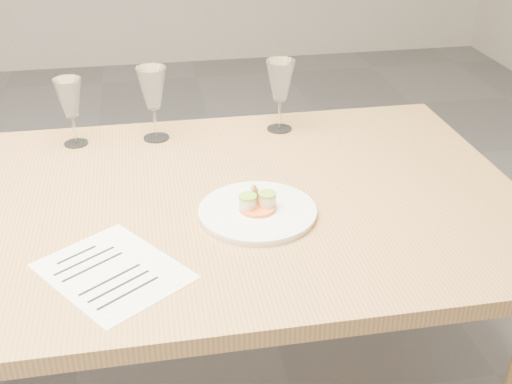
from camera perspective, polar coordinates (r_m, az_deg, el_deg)
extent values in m
cube|color=tan|center=(1.60, -19.56, -2.40)|extent=(2.40, 1.00, 0.04)
cylinder|color=tan|center=(2.26, 12.16, -2.79)|extent=(0.07, 0.07, 0.71)
cylinder|color=white|center=(1.49, 0.14, -1.82)|extent=(0.27, 0.27, 0.01)
cylinder|color=white|center=(1.49, 0.14, -1.62)|extent=(0.28, 0.28, 0.01)
cylinder|color=orange|center=(1.48, 0.14, -1.42)|extent=(0.09, 0.09, 0.01)
cylinder|color=beige|center=(1.47, -0.74, -0.94)|extent=(0.04, 0.04, 0.03)
cylinder|color=beige|center=(1.48, 1.01, -0.71)|extent=(0.04, 0.04, 0.03)
cylinder|color=#91C536|center=(1.46, -0.74, -0.41)|extent=(0.04, 0.04, 0.01)
cylinder|color=#91C536|center=(1.47, 1.02, -0.18)|extent=(0.04, 0.04, 0.01)
cylinder|color=tan|center=(1.46, 2.51, -2.23)|extent=(0.04, 0.04, 0.00)
cube|color=white|center=(1.34, -12.60, -6.89)|extent=(0.35, 0.36, 0.00)
cube|color=black|center=(1.40, -15.64, -5.39)|extent=(0.08, 0.06, 0.00)
cube|color=black|center=(1.38, -14.98, -5.92)|extent=(0.12, 0.09, 0.00)
cube|color=black|center=(1.36, -14.29, -6.46)|extent=(0.12, 0.09, 0.00)
cube|color=black|center=(1.31, -12.83, -7.59)|extent=(0.12, 0.09, 0.00)
cube|color=black|center=(1.29, -12.07, -8.18)|extent=(0.12, 0.09, 0.00)
cube|color=black|center=(1.27, -11.27, -8.79)|extent=(0.12, 0.09, 0.00)
cylinder|color=white|center=(1.91, -15.69, 4.18)|extent=(0.07, 0.07, 0.00)
cylinder|color=white|center=(1.90, -15.86, 5.37)|extent=(0.01, 0.01, 0.08)
cone|color=white|center=(1.86, -16.25, 8.05)|extent=(0.08, 0.08, 0.11)
cylinder|color=white|center=(1.90, -8.85, 4.79)|extent=(0.08, 0.08, 0.00)
cylinder|color=white|center=(1.88, -8.95, 6.11)|extent=(0.01, 0.01, 0.09)
cone|color=white|center=(1.84, -9.20, 9.11)|extent=(0.09, 0.09, 0.12)
cylinder|color=white|center=(1.94, 2.08, 5.64)|extent=(0.07, 0.07, 0.00)
cylinder|color=white|center=(1.92, 2.11, 6.94)|extent=(0.01, 0.01, 0.09)
cone|color=white|center=(1.88, 2.17, 9.89)|extent=(0.09, 0.09, 0.12)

